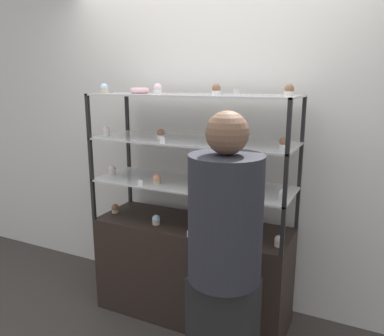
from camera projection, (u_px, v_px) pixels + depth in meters
ground_plane at (192, 313)px, 2.91m from camera, size 20.00×20.00×0.00m
back_wall at (213, 141)px, 2.96m from camera, size 8.00×0.05×2.60m
display_base at (192, 270)px, 2.82m from camera, size 1.44×0.50×0.74m
display_riser_lower at (192, 185)px, 2.67m from camera, size 1.44×0.50×0.31m
display_riser_middle at (192, 142)px, 2.60m from camera, size 1.44×0.50×0.31m
display_riser_upper at (192, 97)px, 2.53m from camera, size 1.44×0.50×0.31m
layer_cake_centerpiece at (207, 175)px, 2.65m from camera, size 0.19×0.19×0.12m
sheet_cake_frosted at (225, 224)px, 2.65m from camera, size 0.21×0.18×0.06m
cupcake_0 at (115, 208)px, 2.96m from camera, size 0.06×0.06×0.07m
cupcake_1 at (156, 220)px, 2.72m from camera, size 0.06×0.06×0.07m
cupcake_2 at (279, 241)px, 2.36m from camera, size 0.06×0.06×0.07m
price_tag_0 at (190, 234)px, 2.49m from camera, size 0.04×0.00×0.04m
cupcake_3 at (112, 170)px, 2.91m from camera, size 0.06×0.06×0.07m
cupcake_4 at (157, 179)px, 2.65m from camera, size 0.06×0.06×0.07m
cupcake_5 at (283, 195)px, 2.28m from camera, size 0.06×0.06×0.07m
price_tag_1 at (141, 183)px, 2.58m from camera, size 0.04×0.00×0.04m
cupcake_6 at (107, 131)px, 2.78m from camera, size 0.06×0.06×0.07m
cupcake_7 at (161, 134)px, 2.63m from camera, size 0.06×0.06×0.07m
cupcake_8 at (219, 138)px, 2.46m from camera, size 0.06×0.06×0.07m
cupcake_9 at (284, 143)px, 2.25m from camera, size 0.06×0.06×0.07m
price_tag_2 at (162, 140)px, 2.44m from camera, size 0.04×0.00×0.04m
cupcake_10 at (104, 88)px, 2.71m from camera, size 0.06×0.06×0.07m
cupcake_11 at (158, 89)px, 2.53m from camera, size 0.06×0.06×0.07m
cupcake_12 at (216, 90)px, 2.32m from camera, size 0.06×0.06×0.07m
cupcake_13 at (289, 90)px, 2.21m from camera, size 0.06×0.06×0.07m
price_tag_3 at (236, 93)px, 2.15m from camera, size 0.04×0.00×0.04m
donut_glazed at (140, 90)px, 2.74m from camera, size 0.14×0.14×0.04m
customer_figure at (224, 258)px, 1.93m from camera, size 0.38×0.38×1.62m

